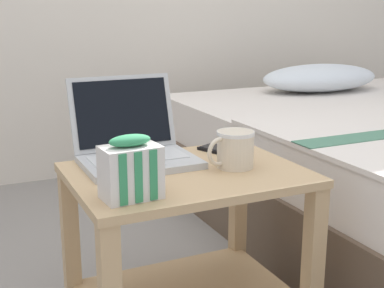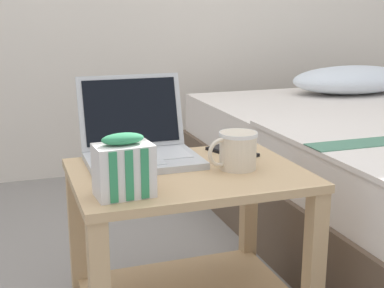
% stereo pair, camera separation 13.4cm
% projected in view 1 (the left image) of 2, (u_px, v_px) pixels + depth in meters
% --- Properties ---
extents(bedside_table, '(0.60, 0.45, 0.48)m').
position_uv_depth(bedside_table, '(187.00, 233.00, 1.43)').
color(bedside_table, tan).
rests_on(bedside_table, ground_plane).
extents(laptop, '(0.30, 0.28, 0.22)m').
position_uv_depth(laptop, '(134.00, 145.00, 1.47)').
color(laptop, '#B7BABC').
rests_on(laptop, bedside_table).
extents(mug_front_left, '(0.14, 0.10, 0.10)m').
position_uv_depth(mug_front_left, '(234.00, 147.00, 1.41)').
color(mug_front_left, beige).
rests_on(mug_front_left, bedside_table).
extents(snack_bag, '(0.13, 0.09, 0.15)m').
position_uv_depth(snack_bag, '(131.00, 170.00, 1.18)').
color(snack_bag, silver).
rests_on(snack_bag, bedside_table).
extents(cell_phone, '(0.12, 0.17, 0.01)m').
position_uv_depth(cell_phone, '(224.00, 151.00, 1.57)').
color(cell_phone, black).
rests_on(cell_phone, bedside_table).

